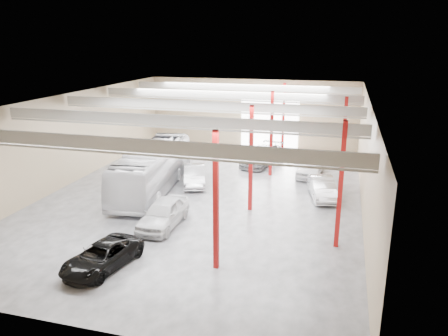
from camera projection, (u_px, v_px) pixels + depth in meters
The scene contains 8 objects.
depot_shell at pixel (208, 127), 31.03m from camera, with size 22.12×32.12×7.06m.
coach_bus at pixel (153, 168), 32.58m from camera, with size 2.85×12.17×3.39m, color silver.
black_sedan at pixel (102, 256), 21.60m from camera, with size 2.12×4.61×1.28m, color black.
car_row_a at pixel (163, 213), 26.44m from camera, with size 1.96×4.87×1.66m, color silver.
car_row_b at pixel (194, 175), 34.03m from camera, with size 1.59×4.55×1.50m, color #A6A7AB.
car_row_c at pixel (262, 155), 39.48m from camera, with size 2.35×5.78×1.68m, color slate.
car_right_near at pixel (322, 188), 31.17m from camera, with size 1.58×4.52×1.49m, color #B5B6BB.
car_right_far at pixel (310, 166), 36.28m from camera, with size 1.92×4.77×1.62m, color white.
Camera 1 is at (9.37, -28.70, 10.97)m, focal length 35.00 mm.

